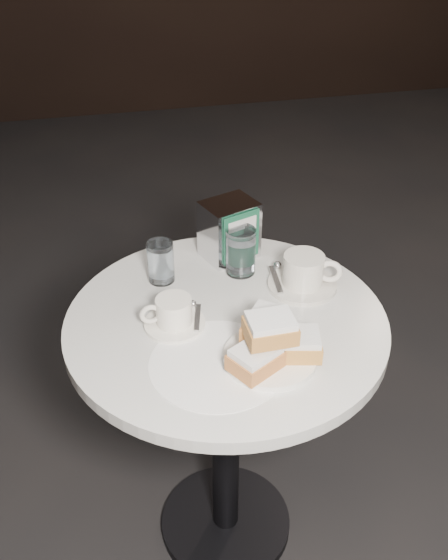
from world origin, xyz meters
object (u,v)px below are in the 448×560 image
cafe_table (226,384)px  water_glass_right (241,252)px  coffee_cup_right (304,274)px  coffee_cup_left (173,314)px  water_glass_left (161,262)px  beignet_plate (272,344)px  napkin_dispenser (229,230)px

cafe_table → water_glass_right: 0.31m
cafe_table → coffee_cup_right: (0.20, 0.07, 0.23)m
coffee_cup_left → water_glass_right: water_glass_right is taller
cafe_table → water_glass_right: bearing=66.2°
cafe_table → water_glass_left: water_glass_left is taller
coffee_cup_left → coffee_cup_right: coffee_cup_right is taller
beignet_plate → napkin_dispenser: bearing=88.4°
napkin_dispenser → cafe_table: bearing=-125.1°
coffee_cup_right → napkin_dispenser: (-0.13, 0.17, 0.04)m
cafe_table → coffee_cup_left: coffee_cup_left is taller
beignet_plate → napkin_dispenser: size_ratio=1.46×
coffee_cup_left → beignet_plate: bearing=-44.2°
cafe_table → beignet_plate: beignet_plate is taller
coffee_cup_left → water_glass_left: size_ratio=1.40×
coffee_cup_right → beignet_plate: bearing=-101.5°
cafe_table → napkin_dispenser: size_ratio=4.93×
coffee_cup_right → water_glass_left: bearing=-177.2°
beignet_plate → coffee_cup_left: size_ratio=1.58×
water_glass_left → napkin_dispenser: (0.18, 0.07, 0.02)m
napkin_dispenser → water_glass_left: bearing=-179.1°
coffee_cup_right → water_glass_left: 0.33m
coffee_cup_right → water_glass_left: size_ratio=2.07×
coffee_cup_left → cafe_table: bearing=-0.5°
coffee_cup_left → water_glass_right: size_ratio=1.22×
cafe_table → water_glass_left: 0.32m
cafe_table → coffee_cup_right: size_ratio=3.60×
water_glass_right → napkin_dispenser: bearing=96.4°
water_glass_right → napkin_dispenser: (-0.01, 0.08, 0.02)m
water_glass_left → coffee_cup_left: bearing=-89.9°
coffee_cup_right → cafe_table: bearing=-139.0°
coffee_cup_right → napkin_dispenser: size_ratio=1.37×
coffee_cup_right → water_glass_left: water_glass_left is taller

